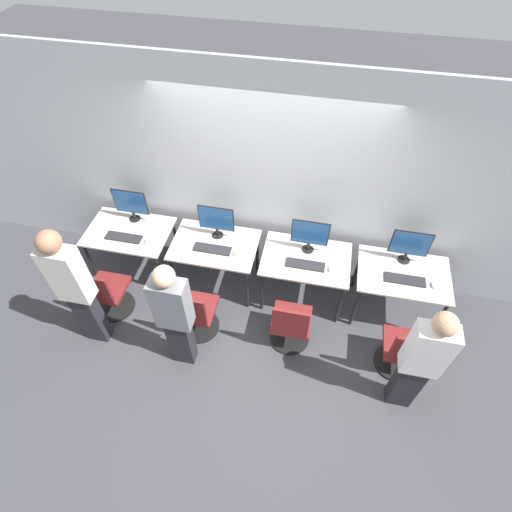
{
  "coord_description": "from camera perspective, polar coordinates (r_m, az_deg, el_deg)",
  "views": [
    {
      "loc": [
        0.61,
        -2.79,
        4.32
      ],
      "look_at": [
        0.0,
        0.14,
        0.9
      ],
      "focal_mm": 28.0,
      "sensor_mm": 36.0,
      "label": 1
    }
  ],
  "objects": [
    {
      "name": "desk_right",
      "position": [
        4.83,
        7.1,
        -1.0
      ],
      "size": [
        1.05,
        0.72,
        0.75
      ],
      "color": "#BCB7AD",
      "rests_on": "ground_plane"
    },
    {
      "name": "mouse_right",
      "position": [
        4.68,
        10.66,
        -1.81
      ],
      "size": [
        0.06,
        0.09,
        0.03
      ],
      "color": "silver",
      "rests_on": "desk_right"
    },
    {
      "name": "office_chair_right",
      "position": [
        4.66,
        4.93,
        -9.96
      ],
      "size": [
        0.48,
        0.48,
        0.87
      ],
      "color": "black",
      "rests_on": "ground_plane"
    },
    {
      "name": "mouse_far_right",
      "position": [
        4.88,
        24.07,
        -3.81
      ],
      "size": [
        0.06,
        0.09,
        0.03
      ],
      "color": "silver",
      "rests_on": "desk_far_right"
    },
    {
      "name": "monitor_far_left",
      "position": [
        5.26,
        -17.5,
        7.15
      ],
      "size": [
        0.44,
        0.14,
        0.46
      ],
      "color": "black",
      "rests_on": "desk_far_left"
    },
    {
      "name": "desk_far_left",
      "position": [
        5.35,
        -17.6,
        2.8
      ],
      "size": [
        1.05,
        0.72,
        0.75
      ],
      "color": "#BCB7AD",
      "rests_on": "ground_plane"
    },
    {
      "name": "wall_back",
      "position": [
        4.7,
        1.76,
        10.37
      ],
      "size": [
        12.0,
        0.05,
        2.8
      ],
      "color": "#B7BCC1",
      "rests_on": "ground_plane"
    },
    {
      "name": "keyboard_right",
      "position": [
        4.68,
        7.04,
        -1.24
      ],
      "size": [
        0.45,
        0.14,
        0.02
      ],
      "color": "#262628",
      "rests_on": "desk_right"
    },
    {
      "name": "monitor_left",
      "position": [
        4.82,
        -5.71,
        5.12
      ],
      "size": [
        0.44,
        0.14,
        0.46
      ],
      "color": "black",
      "rests_on": "desk_left"
    },
    {
      "name": "person_far_right",
      "position": [
        4.13,
        22.53,
        -13.6
      ],
      "size": [
        0.36,
        0.21,
        1.63
      ],
      "color": "#232328",
      "rests_on": "ground_plane"
    },
    {
      "name": "monitor_far_right",
      "position": [
        4.84,
        21.14,
        1.47
      ],
      "size": [
        0.44,
        0.14,
        0.46
      ],
      "color": "black",
      "rests_on": "desk_far_right"
    },
    {
      "name": "keyboard_far_left",
      "position": [
        5.21,
        -18.38,
        2.54
      ],
      "size": [
        0.45,
        0.14,
        0.02
      ],
      "color": "#262628",
      "rests_on": "desk_far_left"
    },
    {
      "name": "monitor_right",
      "position": [
        4.67,
        7.71,
        3.07
      ],
      "size": [
        0.44,
        0.14,
        0.46
      ],
      "color": "black",
      "rests_on": "desk_right"
    },
    {
      "name": "mouse_far_left",
      "position": [
        5.08,
        -15.27,
        2.24
      ],
      "size": [
        0.06,
        0.09,
        0.03
      ],
      "color": "silver",
      "rests_on": "desk_far_left"
    },
    {
      "name": "ground_plane",
      "position": [
        5.18,
        -0.33,
        -7.74
      ],
      "size": [
        20.0,
        20.0,
        0.0
      ],
      "primitive_type": "plane",
      "color": "#3D3D42"
    },
    {
      "name": "office_chair_far_right",
      "position": [
        4.75,
        20.22,
        -12.83
      ],
      "size": [
        0.48,
        0.48,
        0.87
      ],
      "color": "black",
      "rests_on": "ground_plane"
    },
    {
      "name": "office_chair_far_left",
      "position": [
        5.22,
        -20.5,
        -5.14
      ],
      "size": [
        0.48,
        0.48,
        0.87
      ],
      "color": "black",
      "rests_on": "ground_plane"
    },
    {
      "name": "desk_left",
      "position": [
        4.97,
        -5.88,
        1.02
      ],
      "size": [
        1.05,
        0.72,
        0.75
      ],
      "color": "#BCB7AD",
      "rests_on": "ground_plane"
    },
    {
      "name": "office_chair_left",
      "position": [
        4.77,
        -8.6,
        -8.31
      ],
      "size": [
        0.48,
        0.48,
        0.87
      ],
      "color": "black",
      "rests_on": "ground_plane"
    },
    {
      "name": "desk_far_right",
      "position": [
        4.95,
        20.15,
        -2.97
      ],
      "size": [
        1.05,
        0.72,
        0.75
      ],
      "color": "#BCB7AD",
      "rests_on": "ground_plane"
    },
    {
      "name": "keyboard_left",
      "position": [
        4.84,
        -6.26,
        1.01
      ],
      "size": [
        0.45,
        0.14,
        0.02
      ],
      "color": "#262628",
      "rests_on": "desk_left"
    },
    {
      "name": "keyboard_far_right",
      "position": [
        4.81,
        20.49,
        -3.18
      ],
      "size": [
        0.45,
        0.14,
        0.02
      ],
      "color": "#262628",
      "rests_on": "desk_far_right"
    },
    {
      "name": "person_left",
      "position": [
        4.17,
        -11.56,
        -8.27
      ],
      "size": [
        0.36,
        0.21,
        1.62
      ],
      "color": "#232328",
      "rests_on": "ground_plane"
    },
    {
      "name": "person_far_left",
      "position": [
        4.58,
        -24.56,
        -3.96
      ],
      "size": [
        0.36,
        0.23,
        1.78
      ],
      "color": "#232328",
      "rests_on": "ground_plane"
    },
    {
      "name": "mouse_left",
      "position": [
        4.77,
        -2.9,
        0.5
      ],
      "size": [
        0.06,
        0.09,
        0.03
      ],
      "color": "silver",
      "rests_on": "desk_left"
    }
  ]
}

